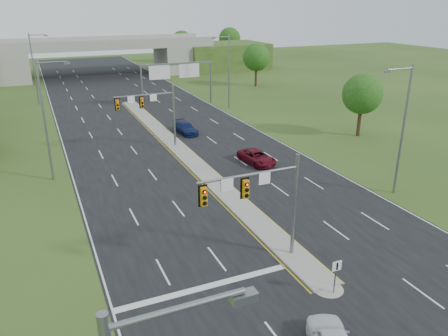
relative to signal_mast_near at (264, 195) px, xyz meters
name	(u,v)px	position (x,y,z in m)	size (l,w,h in m)	color
ground	(291,255)	(2.26, 0.07, -4.73)	(240.00, 240.00, 0.00)	#2D4A1A
road	(153,125)	(2.26, 35.07, -4.72)	(24.00, 160.00, 0.02)	black
median	(181,151)	(2.26, 23.07, -4.63)	(2.00, 54.00, 0.16)	gray
median_nose	(328,288)	(2.26, -3.93, -4.63)	(2.00, 2.00, 0.16)	gray
lane_markings	(161,138)	(1.66, 28.99, -4.70)	(23.72, 160.00, 0.01)	gold
signal_mast_near	(264,195)	(0.00, 0.00, 0.00)	(6.62, 0.60, 7.00)	slate
signal_mast_far	(154,108)	(0.00, 25.00, 0.00)	(6.62, 0.60, 7.00)	slate
keep_right_sign	(336,272)	(2.26, -4.45, -3.21)	(0.60, 0.13, 2.20)	slate
sign_gantry	(176,72)	(8.95, 44.99, 0.51)	(11.58, 0.44, 6.67)	slate
overpass	(98,60)	(2.26, 80.07, -1.17)	(80.00, 14.00, 8.10)	gray
lightpole_l_mid	(46,116)	(-11.03, 20.07, 1.38)	(2.85, 0.25, 11.00)	slate
lightpole_l_far	(35,66)	(-11.03, 55.07, 1.38)	(2.85, 0.25, 11.00)	slate
lightpole_r_near	(402,125)	(15.56, 5.07, 1.38)	(2.85, 0.25, 11.00)	slate
lightpole_r_far	(228,68)	(15.56, 40.07, 1.38)	(2.85, 0.25, 11.00)	slate
tree_r_near	(362,94)	(24.26, 20.07, 0.45)	(4.80, 4.80, 7.60)	#382316
tree_r_mid	(256,57)	(28.26, 55.07, 0.78)	(5.20, 5.20, 8.12)	#382316
tree_back_c	(182,41)	(26.26, 94.07, 0.78)	(5.60, 5.60, 8.32)	#382316
tree_back_d	(230,38)	(40.26, 94.07, 1.11)	(6.00, 6.00, 8.85)	#382316
car_far_a	(257,157)	(8.21, 16.33, -4.04)	(2.20, 4.77, 1.32)	#580816
car_far_b	(185,128)	(5.06, 29.59, -4.03)	(1.88, 4.63, 1.34)	#0C1A49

